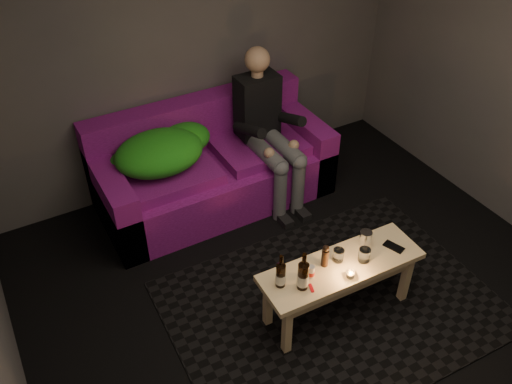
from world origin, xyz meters
TOP-DOWN VIEW (x-y plane):
  - floor at (0.00, 0.00)m, footprint 4.50×4.50m
  - room at (0.00, 0.47)m, footprint 4.50×4.50m
  - rug at (0.10, 0.21)m, footprint 2.39×1.78m
  - sofa at (-0.09, 1.82)m, footprint 2.04×0.92m
  - green_blanket at (-0.53, 1.81)m, footprint 0.90×0.61m
  - person at (0.38, 1.65)m, footprint 0.37×0.85m
  - coffee_table at (0.10, 0.16)m, footprint 1.18×0.41m
  - beer_bottle_a at (-0.36, 0.21)m, footprint 0.07×0.07m
  - beer_bottle_b at (-0.25, 0.12)m, footprint 0.08×0.08m
  - salt_shaker at (-0.15, 0.17)m, footprint 0.05×0.05m
  - pepper_mill at (-0.01, 0.22)m, footprint 0.06×0.06m
  - tumbler_back at (0.10, 0.21)m, footprint 0.09×0.09m
  - tealight at (0.08, 0.04)m, footprint 0.06×0.06m
  - tumbler_front at (0.25, 0.12)m, footprint 0.08×0.08m
  - steel_cup at (0.36, 0.24)m, footprint 0.11×0.11m
  - smartphone at (0.52, 0.12)m, footprint 0.12×0.16m
  - red_lighter at (-0.21, 0.08)m, footprint 0.04×0.07m

SIDE VIEW (x-z plane):
  - floor at x=0.00m, z-range 0.00..0.00m
  - rug at x=0.10m, z-range 0.00..0.01m
  - sofa at x=-0.09m, z-range -0.12..0.76m
  - coffee_table at x=0.10m, z-range 0.15..0.63m
  - smartphone at x=0.52m, z-range 0.48..0.49m
  - red_lighter at x=-0.21m, z-range 0.48..0.49m
  - tealight at x=0.08m, z-range 0.48..0.52m
  - tumbler_back at x=0.10m, z-range 0.48..0.57m
  - salt_shaker at x=-0.15m, z-range 0.48..0.57m
  - tumbler_front at x=0.25m, z-range 0.48..0.58m
  - steel_cup at x=0.36m, z-range 0.48..0.59m
  - pepper_mill at x=-0.01m, z-range 0.48..0.61m
  - beer_bottle_a at x=-0.36m, z-range 0.44..0.71m
  - beer_bottle_b at x=-0.25m, z-range 0.44..0.74m
  - green_blanket at x=-0.53m, z-range 0.51..0.81m
  - person at x=0.38m, z-range 0.02..1.38m
  - room at x=0.00m, z-range -0.61..3.89m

